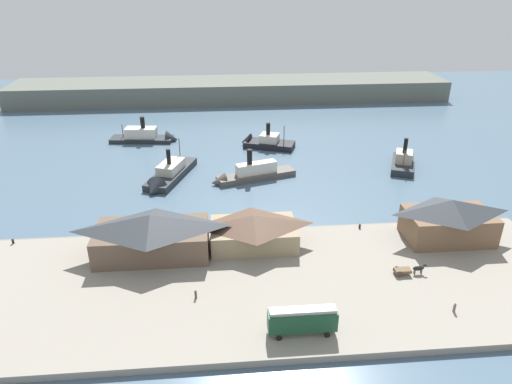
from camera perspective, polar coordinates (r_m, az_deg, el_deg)
name	(u,v)px	position (r m, az deg, el deg)	size (l,w,h in m)	color
ground_plane	(253,225)	(101.50, -0.36, -4.04)	(320.00, 320.00, 0.00)	slate
quay_promenade	(263,284)	(82.72, 0.91, -11.11)	(110.00, 36.00, 1.20)	gray
seawall_edge	(254,232)	(98.13, -0.19, -4.81)	(110.00, 0.80, 1.00)	slate
ferry_shed_east_terminal	(152,234)	(89.78, -12.49, -4.99)	(21.14, 11.53, 8.14)	brown
ferry_shed_customs_shed	(254,230)	(90.98, -0.30, -4.61)	(16.74, 10.67, 6.22)	#998466
ferry_shed_central_terminal	(449,219)	(99.74, 22.33, -3.06)	(16.85, 10.07, 8.53)	brown
street_tram	(302,319)	(71.06, 5.63, -15.08)	(10.08, 2.55, 4.46)	#1E4C2D
horse_cart	(408,270)	(87.80, 17.94, -8.92)	(5.72, 1.63, 1.87)	brown
pedestrian_walking_east	(454,308)	(81.73, 22.88, -12.77)	(0.42, 0.42, 1.69)	#6B5B4C
pedestrian_near_west_shed	(196,294)	(78.97, -7.31, -12.16)	(0.40, 0.40, 1.60)	#4C3D33
mooring_post_center_east	(360,226)	(100.14, 12.44, -4.05)	(0.44, 0.44, 0.90)	black
mooring_post_center_west	(13,241)	(104.06, -27.34, -5.33)	(0.44, 0.44, 0.90)	black
ferry_outer_harbor	(150,137)	(155.35, -12.74, 6.54)	(21.79, 8.11, 10.08)	#23282D
ferry_moored_west	(263,143)	(146.58, 0.84, 6.01)	(17.60, 11.47, 9.79)	black
ferry_moored_east	(403,161)	(137.84, 17.37, 3.66)	(10.94, 16.51, 10.57)	#23282D
ferry_approaching_west	(167,176)	(124.12, -10.73, 1.89)	(13.32, 23.97, 10.65)	#23282D
ferry_approaching_east	(248,174)	(122.65, -0.94, 2.14)	(23.10, 10.94, 9.66)	#514C47
far_headland	(232,90)	(203.57, -2.94, 12.24)	(180.00, 24.00, 8.00)	#60665B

